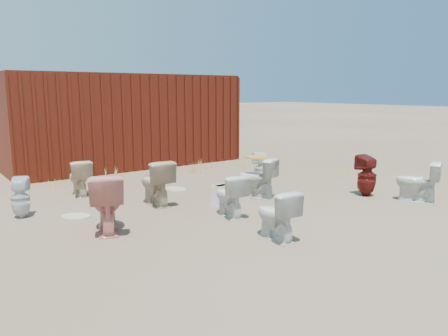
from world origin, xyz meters
TOP-DOWN VIEW (x-y plane):
  - ground at (0.00, 0.00)m, footprint 100.00×100.00m
  - shipping_container at (0.00, 5.20)m, footprint 6.00×2.40m
  - toilet_front_a at (-0.71, -0.51)m, footprint 0.50×0.74m
  - toilet_front_pink at (-2.57, -0.08)m, footprint 0.74×0.96m
  - toilet_front_c at (-0.87, -1.77)m, footprint 0.46×0.72m
  - toilet_front_maroon at (2.23, -0.96)m, footprint 0.41×0.41m
  - toilet_front_e at (2.59, -1.77)m, footprint 0.67×0.84m
  - toilet_back_a at (-3.42, 1.38)m, footprint 0.38×0.39m
  - toilet_back_beige_left at (-2.18, 2.29)m, footprint 0.47×0.73m
  - toilet_back_beige_right at (-1.33, 0.82)m, footprint 0.49×0.81m
  - toilet_back_yellowlid at (0.44, 0.17)m, footprint 0.69×0.85m
  - toilet_back_e at (1.26, 0.98)m, footprint 0.39×0.39m
  - yellow_lid at (0.44, 0.17)m, footprint 0.38×0.48m
  - loose_tank at (-0.30, 0.15)m, footprint 0.52×0.25m
  - loose_lid_near at (-0.45, 1.64)m, footprint 0.43×0.53m
  - loose_lid_far at (-2.72, 0.88)m, footprint 0.58×0.59m
  - weed_clump_a at (-2.42, 3.06)m, footprint 0.36×0.36m
  - weed_clump_b at (0.78, 2.93)m, footprint 0.32×0.32m
  - weed_clump_c at (2.27, 2.80)m, footprint 0.36×0.36m
  - weed_clump_d at (-1.07, 3.50)m, footprint 0.30×0.30m
  - weed_clump_e at (1.36, 3.32)m, footprint 0.34×0.34m
  - weed_clump_f at (3.39, 0.44)m, footprint 0.28×0.28m

SIDE VIEW (x-z plane):
  - ground at x=0.00m, z-range 0.00..0.00m
  - loose_lid_near at x=-0.45m, z-range 0.00..0.02m
  - loose_lid_far at x=-2.72m, z-range 0.00..0.02m
  - weed_clump_f at x=3.39m, z-range 0.00..0.22m
  - weed_clump_e at x=1.36m, z-range 0.00..0.27m
  - weed_clump_d at x=-1.07m, z-range 0.00..0.28m
  - weed_clump_a at x=-2.42m, z-range 0.00..0.30m
  - weed_clump_c at x=2.27m, z-range 0.00..0.31m
  - weed_clump_b at x=0.78m, z-range 0.00..0.31m
  - loose_tank at x=-0.30m, z-range 0.00..0.35m
  - toilet_back_a at x=-3.42m, z-range 0.00..0.65m
  - toilet_front_a at x=-0.71m, z-range 0.00..0.69m
  - toilet_front_c at x=-0.87m, z-range 0.00..0.69m
  - toilet_back_beige_left at x=-2.18m, z-range 0.00..0.70m
  - toilet_back_e at x=1.26m, z-range 0.00..0.70m
  - toilet_front_e at x=2.59m, z-range 0.00..0.74m
  - toilet_back_yellowlid at x=0.44m, z-range 0.00..0.76m
  - toilet_front_maroon at x=2.23m, z-range 0.00..0.78m
  - toilet_back_beige_right at x=-1.33m, z-range 0.00..0.81m
  - toilet_front_pink at x=-2.57m, z-range 0.00..0.86m
  - yellow_lid at x=0.44m, z-range 0.76..0.78m
  - shipping_container at x=0.00m, z-range 0.00..2.40m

